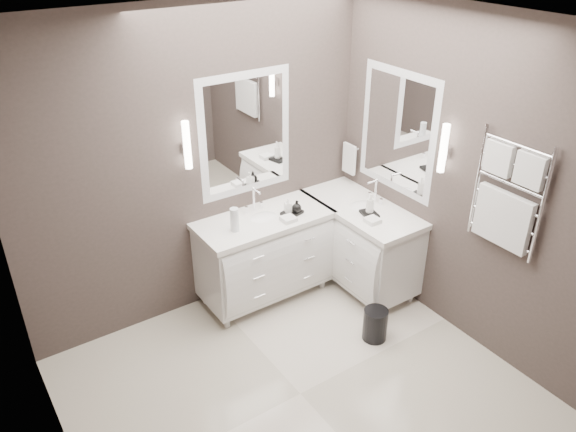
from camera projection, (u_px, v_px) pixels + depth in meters
floor at (300, 394)px, 4.30m from camera, size 3.20×3.00×0.01m
ceiling at (306, 28)px, 3.00m from camera, size 3.20×3.00×0.01m
wall_back at (200, 167)px, 4.75m from camera, size 3.20×0.01×2.70m
wall_front at (493, 387)px, 2.56m from camera, size 3.20×0.01×2.70m
wall_left at (47, 336)px, 2.86m from camera, size 0.01×3.00×2.70m
wall_right at (467, 184)px, 4.44m from camera, size 0.01×3.00×2.70m
vanity_back at (264, 252)px, 5.18m from camera, size 1.24×0.59×0.97m
vanity_right at (360, 239)px, 5.37m from camera, size 0.59×1.24×0.97m
mirror_back at (246, 134)px, 4.86m from camera, size 0.90×0.02×1.10m
mirror_right at (397, 132)px, 4.92m from camera, size 0.02×0.90×1.10m
sconce_back at (187, 146)px, 4.51m from camera, size 0.06×0.06×0.40m
sconce_right at (443, 149)px, 4.45m from camera, size 0.06×0.06×0.40m
towel_bar_corner at (349, 158)px, 5.51m from camera, size 0.03×0.22×0.30m
towel_ladder at (507, 200)px, 4.10m from camera, size 0.06×0.58×0.90m
waste_bin at (375, 324)px, 4.80m from camera, size 0.24×0.24×0.29m
amenity_tray_back at (292, 213)px, 5.05m from camera, size 0.20×0.17×0.03m
amenity_tray_right at (369, 214)px, 5.04m from camera, size 0.16×0.19×0.03m
water_bottle at (235, 220)px, 4.75m from camera, size 0.09×0.09×0.21m
soap_bottle_a at (288, 205)px, 5.01m from camera, size 0.07×0.07×0.13m
soap_bottle_b at (297, 206)px, 5.01m from camera, size 0.11×0.11×0.11m
soap_bottle_c at (370, 203)px, 4.99m from camera, size 0.08×0.08×0.18m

